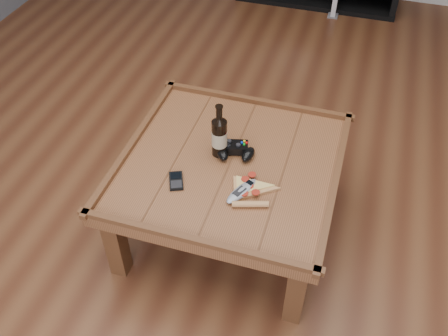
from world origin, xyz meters
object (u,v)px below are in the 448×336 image
(game_console, at_px, (335,5))
(beer_bottle, at_px, (219,135))
(pizza_slice, at_px, (250,190))
(remote_control, at_px, (242,191))
(smartphone, at_px, (176,181))
(game_controller, at_px, (235,151))
(coffee_table, at_px, (230,171))

(game_console, bearing_deg, beer_bottle, -97.09)
(pizza_slice, distance_m, remote_control, 0.04)
(smartphone, relative_size, game_console, 0.65)
(game_controller, xyz_separation_m, remote_control, (0.10, -0.23, -0.01))
(coffee_table, height_order, smartphone, coffee_table)
(smartphone, distance_m, remote_control, 0.30)
(beer_bottle, height_order, smartphone, beer_bottle)
(pizza_slice, xyz_separation_m, remote_control, (-0.03, -0.02, 0.00))
(game_console, bearing_deg, coffee_table, -95.48)
(game_controller, relative_size, remote_control, 1.03)
(game_console, bearing_deg, game_controller, -95.40)
(beer_bottle, relative_size, pizza_slice, 0.88)
(coffee_table, xyz_separation_m, game_controller, (0.01, 0.06, 0.09))
(remote_control, bearing_deg, game_controller, 137.93)
(pizza_slice, height_order, game_console, pizza_slice)
(game_controller, relative_size, smartphone, 1.61)
(beer_bottle, relative_size, game_controller, 1.38)
(game_controller, distance_m, remote_control, 0.25)
(smartphone, bearing_deg, beer_bottle, 38.02)
(coffee_table, height_order, beer_bottle, beer_bottle)
(coffee_table, relative_size, remote_control, 5.23)
(game_controller, distance_m, pizza_slice, 0.24)
(remote_control, bearing_deg, beer_bottle, 153.06)
(remote_control, distance_m, game_console, 2.71)
(pizza_slice, height_order, smartphone, pizza_slice)
(game_console, bearing_deg, smartphone, -99.24)
(coffee_table, xyz_separation_m, remote_control, (0.10, -0.17, 0.07))
(smartphone, bearing_deg, game_controller, 27.14)
(pizza_slice, xyz_separation_m, game_console, (0.05, 2.66, -0.37))
(beer_bottle, distance_m, remote_control, 0.29)
(coffee_table, bearing_deg, pizza_slice, -48.90)
(beer_bottle, distance_m, smartphone, 0.29)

